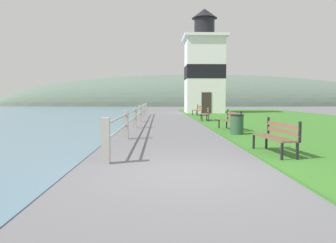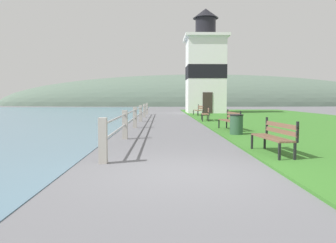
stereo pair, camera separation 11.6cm
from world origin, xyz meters
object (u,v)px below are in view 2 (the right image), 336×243
(park_bench_midway, at_px, (231,119))
(park_bench_far, at_px, (206,113))
(lighthouse, at_px, (205,69))
(park_bench_near, at_px, (275,135))
(trash_bin, at_px, (236,125))
(park_bench_by_lighthouse, at_px, (199,110))

(park_bench_midway, bearing_deg, park_bench_far, -93.50)
(park_bench_midway, relative_size, lighthouse, 0.19)
(park_bench_far, bearing_deg, park_bench_midway, 97.15)
(park_bench_near, distance_m, park_bench_far, 12.34)
(park_bench_far, xyz_separation_m, lighthouse, (1.40, 11.26, 3.71))
(trash_bin, bearing_deg, lighthouse, 86.08)
(park_bench_by_lighthouse, bearing_deg, park_bench_midway, 82.33)
(park_bench_midway, bearing_deg, park_bench_by_lighthouse, -95.66)
(park_bench_midway, relative_size, trash_bin, 2.24)
(park_bench_near, bearing_deg, park_bench_midway, -97.31)
(park_bench_far, relative_size, park_bench_by_lighthouse, 1.00)
(park_bench_far, distance_m, trash_bin, 7.89)
(park_bench_near, height_order, lighthouse, lighthouse)
(park_bench_midway, xyz_separation_m, park_bench_far, (-0.24, 6.10, -0.00))
(park_bench_near, xyz_separation_m, lighthouse, (1.35, 23.60, 3.71))
(trash_bin, bearing_deg, park_bench_by_lighthouse, 89.43)
(park_bench_near, height_order, park_bench_far, same)
(park_bench_near, relative_size, park_bench_by_lighthouse, 1.05)
(park_bench_by_lighthouse, xyz_separation_m, trash_bin, (-0.14, -13.95, -0.11))
(park_bench_by_lighthouse, bearing_deg, trash_bin, 81.71)
(park_bench_near, height_order, trash_bin, park_bench_near)
(park_bench_midway, height_order, park_bench_far, same)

